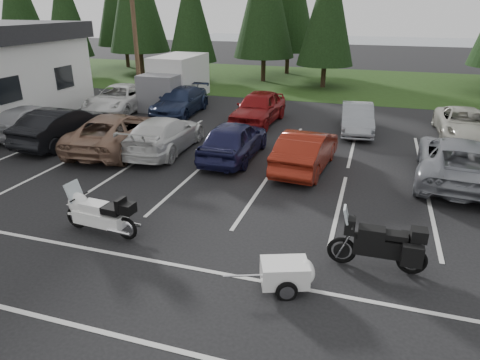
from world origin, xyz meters
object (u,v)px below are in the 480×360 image
car_near_2 (117,131)px  adventure_motorcycle (378,240)px  car_far_4 (463,124)px  touring_motorcycle (99,210)px  car_near_5 (306,150)px  utility_pole (134,25)px  car_near_3 (165,134)px  car_near_0 (31,119)px  car_far_0 (120,98)px  cargo_trailer (284,275)px  car_far_1 (180,101)px  car_near_6 (457,160)px  box_truck (172,82)px  car_near_4 (234,140)px  car_near_1 (64,126)px  car_far_2 (258,108)px  car_far_3 (357,118)px

car_near_2 → adventure_motorcycle: size_ratio=2.24×
car_far_4 → adventure_motorcycle: 13.00m
car_far_4 → touring_motorcycle: touring_motorcycle is taller
car_near_5 → utility_pole: bearing=-29.8°
touring_motorcycle → car_near_5: bearing=60.6°
car_near_3 → adventure_motorcycle: adventure_motorcycle is taller
car_near_3 → car_near_0: bearing=-4.6°
car_far_0 → cargo_trailer: bearing=-51.5°
utility_pole → car_far_4: utility_pole is taller
car_near_5 → car_far_1: 10.50m
car_near_0 → car_near_6: bearing=179.2°
cargo_trailer → adventure_motorcycle: (1.89, 1.43, 0.42)m
car_near_5 → touring_motorcycle: size_ratio=1.77×
utility_pole → car_near_3: (5.58, -7.73, -3.96)m
car_near_5 → car_near_6: (5.25, 0.43, 0.03)m
car_near_6 → car_near_2: bearing=7.7°
car_near_0 → car_far_1: 7.73m
car_near_0 → car_far_4: bearing=-163.9°
box_truck → car_near_5: bearing=-41.6°
car_far_1 → car_far_4: car_far_1 is taller
car_near_2 → car_near_4: bearing=178.5°
car_near_4 → touring_motorcycle: size_ratio=1.80×
car_near_5 → cargo_trailer: 7.61m
car_near_3 → car_far_0: bearing=-47.2°
car_near_0 → car_far_0: (1.35, 5.52, -0.00)m
car_near_1 → car_far_2: car_far_2 is taller
car_near_4 → car_far_3: 7.05m
car_far_4 → car_near_0: bearing=-164.2°
car_near_4 → car_near_3: bearing=0.6°
car_near_2 → car_near_3: bearing=-175.7°
utility_pole → car_near_5: (11.64, -8.05, -3.95)m
utility_pole → car_near_0: (-1.58, -7.43, -3.94)m
car_far_0 → adventure_motorcycle: (14.56, -12.26, 0.01)m
car_far_3 → cargo_trailer: bearing=-98.5°
car_near_1 → cargo_trailer: (11.64, -7.52, -0.47)m
cargo_trailer → adventure_motorcycle: size_ratio=0.59×
box_truck → touring_motorcycle: (5.16, -15.19, -0.74)m
car_near_0 → car_far_4: car_near_0 is taller
car_near_2 → cargo_trailer: size_ratio=3.80×
car_far_0 → car_near_6: bearing=-22.7°
car_near_3 → car_far_1: bearing=-72.9°
car_near_2 → car_far_4: bearing=-161.7°
car_near_3 → cargo_trailer: (6.86, -7.88, -0.39)m
car_near_1 → adventure_motorcycle: bearing=158.5°
car_far_0 → car_far_3: (13.39, -0.37, -0.07)m
car_far_0 → touring_motorcycle: car_far_0 is taller
car_near_4 → car_near_6: size_ratio=0.82×
cargo_trailer → box_truck: bearing=102.5°
utility_pole → touring_motorcycle: size_ratio=3.53×
car_far_2 → cargo_trailer: car_far_2 is taller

